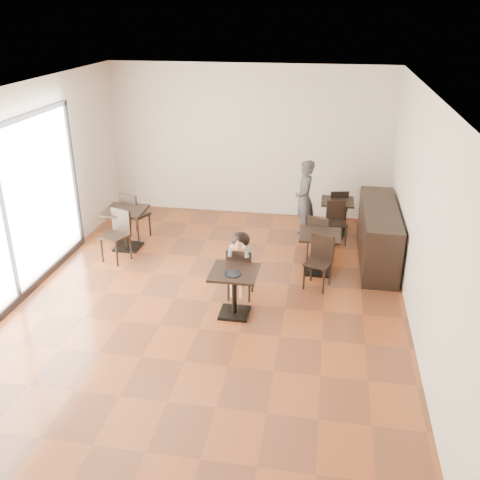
% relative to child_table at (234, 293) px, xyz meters
% --- Properties ---
extents(floor, '(6.00, 8.00, 0.01)m').
position_rel_child_table_xyz_m(floor, '(-0.44, 0.30, -0.36)').
color(floor, brown).
rests_on(floor, ground).
extents(ceiling, '(6.00, 8.00, 0.01)m').
position_rel_child_table_xyz_m(ceiling, '(-0.44, 0.30, 2.84)').
color(ceiling, white).
rests_on(ceiling, floor).
extents(wall_back, '(6.00, 0.01, 3.20)m').
position_rel_child_table_xyz_m(wall_back, '(-0.44, 4.30, 1.24)').
color(wall_back, beige).
rests_on(wall_back, floor).
extents(wall_front, '(6.00, 0.01, 3.20)m').
position_rel_child_table_xyz_m(wall_front, '(-0.44, -3.70, 1.24)').
color(wall_front, beige).
rests_on(wall_front, floor).
extents(wall_left, '(0.01, 8.00, 3.20)m').
position_rel_child_table_xyz_m(wall_left, '(-3.44, 0.30, 1.24)').
color(wall_left, beige).
rests_on(wall_left, floor).
extents(wall_right, '(0.01, 8.00, 3.20)m').
position_rel_child_table_xyz_m(wall_right, '(2.56, 0.30, 1.24)').
color(wall_right, beige).
rests_on(wall_right, floor).
extents(storefront_window, '(0.04, 4.50, 2.60)m').
position_rel_child_table_xyz_m(storefront_window, '(-3.41, -0.20, 1.04)').
color(storefront_window, white).
rests_on(storefront_window, floor).
extents(child_table, '(0.68, 0.68, 0.72)m').
position_rel_child_table_xyz_m(child_table, '(0.00, 0.00, 0.00)').
color(child_table, black).
rests_on(child_table, floor).
extents(child_chair, '(0.39, 0.39, 0.87)m').
position_rel_child_table_xyz_m(child_chair, '(0.00, 0.55, 0.07)').
color(child_chair, black).
rests_on(child_chair, floor).
extents(child, '(0.39, 0.55, 1.09)m').
position_rel_child_table_xyz_m(child, '(0.00, 0.55, 0.19)').
color(child, slate).
rests_on(child, child_chair).
extents(plate, '(0.24, 0.24, 0.01)m').
position_rel_child_table_xyz_m(plate, '(0.00, -0.10, 0.37)').
color(plate, black).
rests_on(plate, child_table).
extents(pizza_slice, '(0.25, 0.20, 0.06)m').
position_rel_child_table_xyz_m(pizza_slice, '(0.00, 0.36, 0.59)').
color(pizza_slice, '#DBBE75').
rests_on(pizza_slice, child).
extents(adult_patron, '(0.48, 0.63, 1.55)m').
position_rel_child_table_xyz_m(adult_patron, '(0.83, 3.16, 0.41)').
color(adult_patron, '#39393E').
rests_on(adult_patron, floor).
extents(cafe_table_mid, '(0.86, 0.86, 0.72)m').
position_rel_child_table_xyz_m(cafe_table_mid, '(1.19, 1.61, -0.00)').
color(cafe_table_mid, black).
rests_on(cafe_table_mid, floor).
extents(cafe_table_left, '(0.96, 0.96, 0.78)m').
position_rel_child_table_xyz_m(cafe_table_left, '(-2.43, 2.02, 0.03)').
color(cafe_table_left, black).
rests_on(cafe_table_left, floor).
extents(cafe_table_back, '(0.76, 0.76, 0.68)m').
position_rel_child_table_xyz_m(cafe_table_back, '(1.48, 3.46, -0.02)').
color(cafe_table_back, black).
rests_on(cafe_table_back, floor).
extents(chair_mid_a, '(0.49, 0.49, 0.86)m').
position_rel_child_table_xyz_m(chair_mid_a, '(1.19, 2.16, 0.07)').
color(chair_mid_a, black).
rests_on(chair_mid_a, floor).
extents(chair_mid_b, '(0.49, 0.49, 0.86)m').
position_rel_child_table_xyz_m(chair_mid_b, '(1.19, 1.06, 0.07)').
color(chair_mid_b, black).
rests_on(chair_mid_b, floor).
extents(chair_left_a, '(0.55, 0.55, 0.94)m').
position_rel_child_table_xyz_m(chair_left_a, '(-2.43, 2.57, 0.11)').
color(chair_left_a, black).
rests_on(chair_left_a, floor).
extents(chair_left_b, '(0.55, 0.55, 0.94)m').
position_rel_child_table_xyz_m(chair_left_b, '(-2.43, 1.47, 0.11)').
color(chair_left_b, black).
rests_on(chair_left_b, floor).
extents(chair_back_a, '(0.44, 0.44, 0.81)m').
position_rel_child_table_xyz_m(chair_back_a, '(1.48, 3.80, 0.05)').
color(chair_back_a, black).
rests_on(chair_back_a, floor).
extents(chair_back_b, '(0.44, 0.44, 0.81)m').
position_rel_child_table_xyz_m(chair_back_b, '(1.48, 2.91, 0.05)').
color(chair_back_b, black).
rests_on(chair_back_b, floor).
extents(service_counter, '(0.60, 2.40, 1.00)m').
position_rel_child_table_xyz_m(service_counter, '(2.21, 2.30, 0.14)').
color(service_counter, black).
rests_on(service_counter, floor).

